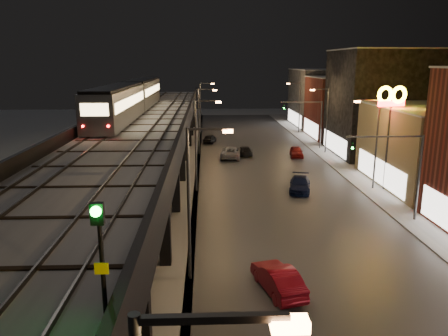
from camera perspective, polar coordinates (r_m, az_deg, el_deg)
name	(u,v)px	position (r m, az deg, el deg)	size (l,w,h in m)	color
road_surface	(273,180)	(47.68, 6.39, -1.53)	(17.00, 120.00, 0.06)	#46474D
sidewalk_right	(364,178)	(50.15, 17.77, -1.30)	(4.00, 120.00, 0.14)	#9FA1A8
under_viaduct_pavement	(148,181)	(47.56, -9.91, -1.69)	(11.00, 120.00, 0.06)	#9FA1A8
elevated_viaduct	(141,134)	(43.33, -10.74, 4.35)	(9.00, 100.00, 6.30)	black
viaduct_trackbed	(141,126)	(43.34, -10.77, 5.38)	(8.40, 100.00, 0.32)	#B2B7C1
viaduct_parapet_streetside	(186,121)	(42.89, -5.00, 6.11)	(0.30, 100.00, 1.10)	black
viaduct_parapet_far	(96,122)	(44.16, -16.40, 5.83)	(0.30, 100.00, 1.10)	black
building_c	(440,147)	(49.33, 26.39, 2.46)	(12.20, 15.20, 8.16)	#817250
building_d	(381,103)	(63.31, 19.82, 7.99)	(12.20, 13.20, 14.16)	black
building_e	(347,108)	(76.59, 15.81, 7.61)	(12.20, 12.20, 10.16)	maroon
building_f	(325,98)	(89.92, 13.09, 8.91)	(12.20, 16.20, 11.16)	#484848
streetlight_left_1	(193,194)	(24.57, -4.02, -3.41)	(2.57, 0.28, 9.00)	#38383A
streetlight_left_2	(199,139)	(42.10, -3.34, 3.78)	(2.57, 0.28, 9.00)	#38383A
streetlight_right_2	(374,138)	(45.18, 19.02, 3.73)	(2.56, 0.28, 9.00)	#38383A
streetlight_left_3	(201,117)	(59.92, -3.07, 6.72)	(2.57, 0.28, 9.00)	#38383A
streetlight_right_3	(325,116)	(62.11, 13.07, 6.63)	(2.56, 0.28, 9.00)	#38383A
streetlight_left_4	(202,104)	(77.82, -2.91, 8.31)	(2.57, 0.28, 9.00)	#38383A
streetlight_right_4	(298,104)	(79.52, 9.67, 8.25)	(2.56, 0.28, 9.00)	#38383A
traffic_light_rig_a	(405,167)	(36.85, 22.61, 0.15)	(6.10, 0.34, 7.00)	#38383A
traffic_light_rig_b	(313,119)	(64.86, 11.58, 6.33)	(6.10, 0.34, 7.00)	#38383A
subway_train	(132,97)	(53.74, -11.94, 9.04)	(2.99, 35.94, 3.58)	gray
rail_signal	(99,237)	(10.34, -15.97, -8.62)	(0.32, 0.41, 2.79)	black
car_near_white	(278,280)	(25.03, 7.04, -14.27)	(1.59, 4.55, 1.50)	maroon
car_mid_silver	(231,153)	(58.05, 0.94, 2.03)	(2.52, 5.47, 1.52)	#9C9EA7
car_mid_dark	(245,151)	(59.76, 2.70, 2.21)	(1.72, 4.22, 1.23)	black
car_far_white	(210,139)	(69.17, -1.89, 3.82)	(1.54, 3.82, 1.30)	black
car_onc_white	(300,185)	(43.63, 9.88, -2.17)	(1.96, 4.83, 1.40)	#0B1335
car_onc_red	(296,152)	(59.43, 9.44, 2.06)	(1.64, 4.09, 1.39)	maroon
sign_mcdonalds	(391,106)	(44.98, 21.00, 7.59)	(3.05, 0.78, 10.27)	#38383A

